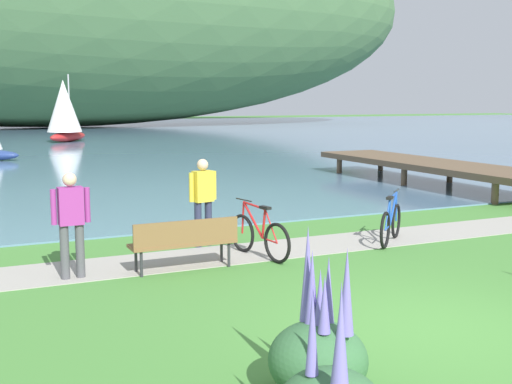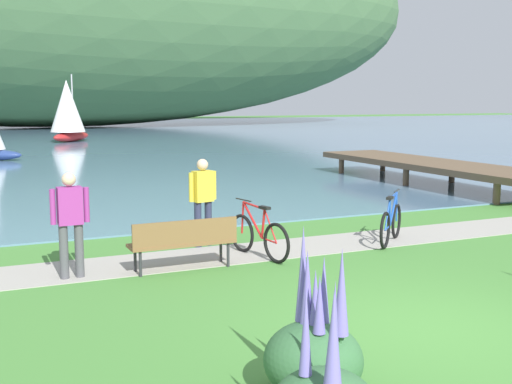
{
  "view_description": "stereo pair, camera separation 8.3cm",
  "coord_description": "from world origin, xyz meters",
  "px_view_note": "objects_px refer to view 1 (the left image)",
  "views": [
    {
      "loc": [
        -5.25,
        -6.11,
        2.84
      ],
      "look_at": [
        0.14,
        5.6,
        1.0
      ],
      "focal_mm": 45.49,
      "sensor_mm": 36.0,
      "label": 1
    },
    {
      "loc": [
        -5.18,
        -6.15,
        2.84
      ],
      "look_at": [
        0.14,
        5.6,
        1.0
      ],
      "focal_mm": 45.49,
      "sensor_mm": 36.0,
      "label": 2
    }
  ],
  "objects_px": {
    "bicycle_leaning_near_bench": "(391,223)",
    "sailboat_nearest_to_shore": "(64,110)",
    "park_bench_near_camera": "(184,240)",
    "person_on_the_grass": "(71,218)",
    "bicycle_beside_path": "(259,236)",
    "person_at_shoreline": "(203,197)"
  },
  "relations": [
    {
      "from": "bicycle_leaning_near_bench",
      "to": "sailboat_nearest_to_shore",
      "type": "distance_m",
      "value": 34.62
    },
    {
      "from": "park_bench_near_camera",
      "to": "sailboat_nearest_to_shore",
      "type": "distance_m",
      "value": 35.04
    },
    {
      "from": "bicycle_leaning_near_bench",
      "to": "person_on_the_grass",
      "type": "height_order",
      "value": "person_on_the_grass"
    },
    {
      "from": "bicycle_leaning_near_bench",
      "to": "person_on_the_grass",
      "type": "distance_m",
      "value": 6.21
    },
    {
      "from": "sailboat_nearest_to_shore",
      "to": "park_bench_near_camera",
      "type": "bearing_deg",
      "value": -95.32
    },
    {
      "from": "bicycle_beside_path",
      "to": "person_at_shoreline",
      "type": "xyz_separation_m",
      "value": [
        -0.59,
        1.3,
        0.58
      ]
    },
    {
      "from": "park_bench_near_camera",
      "to": "bicycle_leaning_near_bench",
      "type": "height_order",
      "value": "bicycle_leaning_near_bench"
    },
    {
      "from": "bicycle_beside_path",
      "to": "person_on_the_grass",
      "type": "bearing_deg",
      "value": -179.33
    },
    {
      "from": "bicycle_leaning_near_bench",
      "to": "person_on_the_grass",
      "type": "relative_size",
      "value": 0.79
    },
    {
      "from": "bicycle_leaning_near_bench",
      "to": "bicycle_beside_path",
      "type": "xyz_separation_m",
      "value": [
        -2.89,
        0.02,
        0.0
      ]
    },
    {
      "from": "park_bench_near_camera",
      "to": "person_at_shoreline",
      "type": "height_order",
      "value": "person_at_shoreline"
    },
    {
      "from": "person_at_shoreline",
      "to": "park_bench_near_camera",
      "type": "bearing_deg",
      "value": -119.85
    },
    {
      "from": "bicycle_beside_path",
      "to": "person_at_shoreline",
      "type": "bearing_deg",
      "value": 114.61
    },
    {
      "from": "park_bench_near_camera",
      "to": "sailboat_nearest_to_shore",
      "type": "relative_size",
      "value": 0.4
    },
    {
      "from": "bicycle_leaning_near_bench",
      "to": "bicycle_beside_path",
      "type": "relative_size",
      "value": 0.78
    },
    {
      "from": "park_bench_near_camera",
      "to": "bicycle_beside_path",
      "type": "relative_size",
      "value": 1.03
    },
    {
      "from": "bicycle_leaning_near_bench",
      "to": "person_at_shoreline",
      "type": "relative_size",
      "value": 0.79
    },
    {
      "from": "park_bench_near_camera",
      "to": "bicycle_leaning_near_bench",
      "type": "distance_m",
      "value": 4.42
    },
    {
      "from": "bicycle_beside_path",
      "to": "person_on_the_grass",
      "type": "height_order",
      "value": "person_on_the_grass"
    },
    {
      "from": "person_at_shoreline",
      "to": "sailboat_nearest_to_shore",
      "type": "bearing_deg",
      "value": 86.0
    },
    {
      "from": "park_bench_near_camera",
      "to": "person_at_shoreline",
      "type": "relative_size",
      "value": 1.05
    },
    {
      "from": "person_at_shoreline",
      "to": "person_on_the_grass",
      "type": "relative_size",
      "value": 1.0
    }
  ]
}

